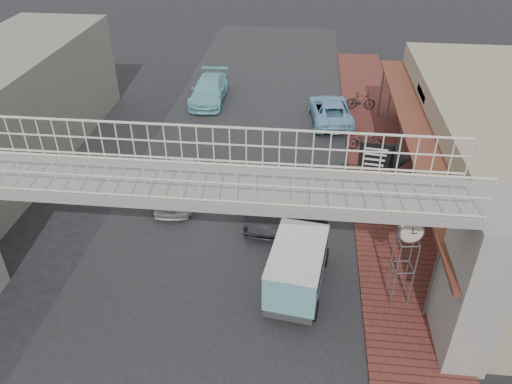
% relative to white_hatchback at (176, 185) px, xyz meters
% --- Properties ---
extents(ground, '(120.00, 120.00, 0.00)m').
position_rel_white_hatchback_xyz_m(ground, '(2.44, -2.76, -0.65)').
color(ground, black).
rests_on(ground, ground).
extents(road_strip, '(10.00, 60.00, 0.01)m').
position_rel_white_hatchback_xyz_m(road_strip, '(2.44, -2.76, -0.64)').
color(road_strip, black).
rests_on(road_strip, ground).
extents(sidewalk, '(3.00, 40.00, 0.10)m').
position_rel_white_hatchback_xyz_m(sidewalk, '(8.94, 0.24, -0.60)').
color(sidewalk, brown).
rests_on(sidewalk, ground).
extents(shophouse_row, '(7.20, 18.00, 4.00)m').
position_rel_white_hatchback_xyz_m(shophouse_row, '(13.40, 1.24, 1.36)').
color(shophouse_row, gray).
rests_on(shophouse_row, ground).
extents(footbridge, '(16.40, 2.40, 6.34)m').
position_rel_white_hatchback_xyz_m(footbridge, '(2.44, -6.76, 2.53)').
color(footbridge, gray).
rests_on(footbridge, ground).
extents(building_far_left, '(5.00, 14.00, 5.00)m').
position_rel_white_hatchback_xyz_m(building_far_left, '(-8.56, 3.24, 1.85)').
color(building_far_left, gray).
rests_on(building_far_left, ground).
extents(white_hatchback, '(1.91, 3.95, 1.30)m').
position_rel_white_hatchback_xyz_m(white_hatchback, '(0.00, 0.00, 0.00)').
color(white_hatchback, white).
rests_on(white_hatchback, ground).
extents(dark_sedan, '(1.86, 4.65, 1.50)m').
position_rel_white_hatchback_xyz_m(dark_sedan, '(4.12, -0.54, 0.10)').
color(dark_sedan, black).
rests_on(dark_sedan, ground).
extents(angkot_curb, '(2.62, 4.80, 1.28)m').
position_rel_white_hatchback_xyz_m(angkot_curb, '(6.64, 8.47, -0.01)').
color(angkot_curb, '#7EB9DA').
rests_on(angkot_curb, ground).
extents(angkot_far, '(2.01, 4.78, 1.38)m').
position_rel_white_hatchback_xyz_m(angkot_far, '(-0.57, 10.58, 0.04)').
color(angkot_far, '#7BCAD5').
rests_on(angkot_far, ground).
extents(angkot_van, '(2.15, 3.92, 1.83)m').
position_rel_white_hatchback_xyz_m(angkot_van, '(5.29, -4.88, 0.51)').
color(angkot_van, black).
rests_on(angkot_van, ground).
extents(motorcycle_near, '(1.82, 0.81, 0.92)m').
position_rel_white_hatchback_xyz_m(motorcycle_near, '(8.26, 5.14, -0.09)').
color(motorcycle_near, black).
rests_on(motorcycle_near, sidewalk).
extents(motorcycle_far, '(1.66, 0.48, 0.99)m').
position_rel_white_hatchback_xyz_m(motorcycle_far, '(8.41, 10.07, -0.05)').
color(motorcycle_far, black).
rests_on(motorcycle_far, sidewalk).
extents(street_clock, '(0.80, 0.68, 3.16)m').
position_rel_white_hatchback_xyz_m(street_clock, '(8.58, -5.09, 2.07)').
color(street_clock, '#59595B').
rests_on(street_clock, sidewalk).
extents(arrow_sign, '(2.00, 1.29, 3.36)m').
position_rel_white_hatchback_xyz_m(arrow_sign, '(8.83, -0.63, 2.17)').
color(arrow_sign, '#59595B').
rests_on(arrow_sign, sidewalk).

